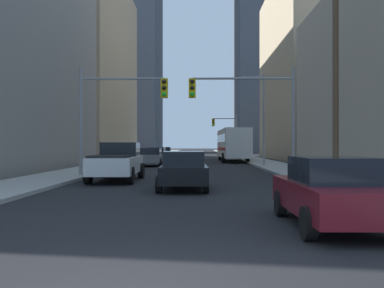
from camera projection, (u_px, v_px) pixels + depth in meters
The scene contains 17 objects.
sidewalk_left at pixel (142, 158), 54.69m from camera, with size 3.28×160.00×0.15m, color #9E9E99.
sidewalk_right at pixel (247, 158), 54.44m from camera, with size 3.28×160.00×0.15m, color #9E9E99.
city_bus at pixel (233, 143), 44.37m from camera, with size 2.79×11.56×3.40m.
pickup_truck_white at pixel (117, 162), 20.76m from camera, with size 2.20×5.46×1.90m.
sedan_maroon at pixel (333, 192), 9.06m from camera, with size 1.95×4.22×1.52m.
sedan_black at pixel (184, 170), 16.72m from camera, with size 1.95×4.25×1.52m.
sedan_grey at pixel (151, 157), 35.06m from camera, with size 1.95×4.22×1.52m.
sedan_silver at pixel (164, 153), 50.11m from camera, with size 1.95×4.25×1.52m.
sedan_navy at pixel (157, 155), 42.37m from camera, with size 1.95×4.25×1.52m.
traffic_signal_near_left at pixel (119, 103), 22.94m from camera, with size 4.87×0.44×6.00m.
traffic_signal_near_right at pixel (247, 102), 22.82m from camera, with size 5.79×0.44×6.00m.
traffic_signal_far_right at pixel (226, 128), 57.69m from camera, with size 3.48×0.44×6.00m.
utility_pole_right at pixel (336, 63), 19.93m from camera, with size 2.20×0.28×10.75m.
street_lamp_right at pixel (260, 111), 33.96m from camera, with size 2.18×0.32×7.50m.
building_left_mid_office at pixel (69, 68), 55.11m from camera, with size 14.25×25.22×23.69m, color tan.
building_left_far_tower at pixel (118, 3), 97.97m from camera, with size 19.39×19.17×69.94m, color #4C515B.
building_right_mid_block at pixel (346, 71), 51.49m from camera, with size 17.93×22.68×21.80m, color tan.
Camera 1 is at (0.70, -4.56, 1.78)m, focal length 39.27 mm.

